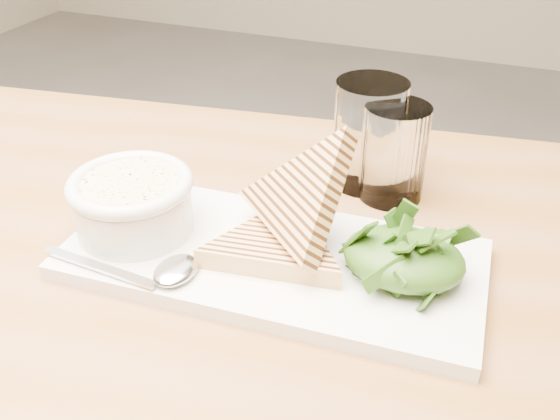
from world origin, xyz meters
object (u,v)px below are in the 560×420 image
(table_top, at_px, (204,313))
(platter, at_px, (272,259))
(glass_near, at_px, (369,134))
(glass_far, at_px, (394,153))
(soup_bowl, at_px, (134,210))

(table_top, bearing_deg, platter, 57.26)
(glass_near, distance_m, glass_far, 0.04)
(table_top, height_order, soup_bowl, soup_bowl)
(soup_bowl, xyz_separation_m, glass_far, (0.21, 0.18, 0.02))
(soup_bowl, bearing_deg, glass_near, 47.90)
(table_top, relative_size, glass_near, 9.83)
(glass_far, bearing_deg, platter, -113.98)
(table_top, relative_size, glass_far, 11.13)
(table_top, distance_m, soup_bowl, 0.12)
(table_top, bearing_deg, glass_near, 71.98)
(soup_bowl, distance_m, glass_far, 0.28)
(soup_bowl, distance_m, glass_near, 0.27)
(glass_far, bearing_deg, glass_near, 148.24)
(platter, bearing_deg, glass_far, 66.02)
(table_top, relative_size, soup_bowl, 10.59)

